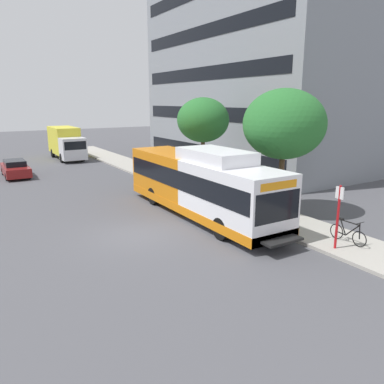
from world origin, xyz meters
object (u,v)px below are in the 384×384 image
Objects in this scene: street_tree_mid_block at (203,120)px; parked_car_far_lane at (15,168)px; bus_stop_sign_pole at (338,212)px; bicycle_parked at (348,233)px; street_tree_near_stop at (284,124)px; box_truck_background at (66,142)px; transit_bus at (200,184)px.

street_tree_mid_block is 1.34× the size of parked_car_far_lane.
parked_car_far_lane is (-8.92, 23.58, -0.99)m from bus_stop_sign_pole.
bus_stop_sign_pole reaches higher than bicycle_parked.
street_tree_near_stop reaches higher than bus_stop_sign_pole.
street_tree_near_stop is at bearing -79.24° from box_truck_background.
street_tree_mid_block is (1.13, 12.88, 4.06)m from bicycle_parked.
transit_bus is at bearing -67.34° from parked_car_far_lane.
bus_stop_sign_pole is 0.40× the size of street_tree_near_stop.
transit_bus is 6.96× the size of bicycle_parked.
parked_car_far_lane is (-11.00, 10.56, -3.96)m from street_tree_mid_block.
box_truck_background is (-4.95, 26.04, -3.01)m from street_tree_near_stop.
bus_stop_sign_pole is 25.23m from parked_car_far_lane.
transit_bus is at bearing 153.67° from street_tree_near_stop.
parked_car_far_lane is at bearing 136.17° from street_tree_mid_block.
bus_stop_sign_pole is at bearing -84.36° from box_truck_background.
transit_bus is 7.83m from street_tree_mid_block.
street_tree_mid_block is (2.08, 13.02, 2.97)m from bus_stop_sign_pole.
street_tree_near_stop is at bearing -59.73° from parked_car_far_lane.
transit_bus is 7.28m from bus_stop_sign_pole.
street_tree_mid_block is (0.21, 7.93, -0.13)m from street_tree_near_stop.
box_truck_background reaches higher than bicycle_parked.
bus_stop_sign_pole is 0.58× the size of parked_car_far_lane.
street_tree_mid_block is at bearing 84.97° from bicycle_parked.
transit_bus is at bearing 113.26° from bicycle_parked.
bicycle_parked is 0.29× the size of street_tree_mid_block.
parked_car_far_lane is at bearing -127.79° from box_truck_background.
transit_bus is 7.56m from bicycle_parked.
box_truck_background is (-1.07, 24.12, 0.04)m from transit_bus.
street_tree_mid_block is at bearing 80.90° from bus_stop_sign_pole.
parked_car_far_lane is (-6.92, 16.58, -1.04)m from transit_bus.
transit_bus reaches higher than box_truck_background.
bicycle_parked is at bearing -100.60° from street_tree_near_stop.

